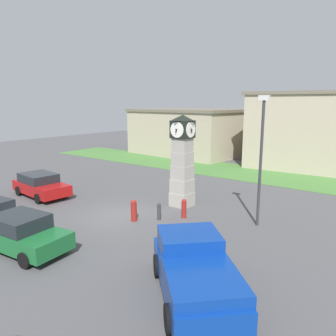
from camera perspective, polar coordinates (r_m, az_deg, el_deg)
The scene contains 11 objects.
ground_plane at distance 18.24m, azimuth -8.24°, elevation -8.26°, with size 80.40×80.40×0.00m, color #4C4C4F.
clock_tower at distance 19.18m, azimuth 2.51°, elevation 1.08°, with size 1.38×1.38×5.40m.
bollard_near_tower at distance 17.67m, azimuth 2.79°, elevation -7.00°, with size 0.27×0.27×1.04m.
bollard_mid_row at distance 17.37m, azimuth -1.57°, elevation -7.53°, with size 0.20×0.20×0.92m.
bollard_far_row at distance 17.23m, azimuth -5.97°, elevation -7.32°, with size 0.32×0.32×1.15m.
car_by_building at distance 14.97m, azimuth -23.88°, elevation -10.38°, with size 4.05×2.33×1.54m.
car_silver_hatch at distance 23.10m, azimuth -21.30°, elevation -2.76°, with size 4.47×2.33×1.50m.
pickup_truck at distance 10.73m, azimuth 4.61°, elevation -17.32°, with size 4.93×4.90×1.85m.
street_lamp_near_road at distance 16.44m, azimuth 15.91°, elevation 2.60°, with size 0.50×0.24×6.42m.
warehouse_blue_far at distance 40.09m, azimuth 4.24°, elevation 6.40°, with size 13.64×11.27×5.35m.
grass_verge_far at distance 29.43m, azimuth 14.93°, elevation -0.96°, with size 48.24×6.47×0.04m, color #477A38.
Camera 1 is at (12.40, -11.93, 6.06)m, focal length 35.00 mm.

